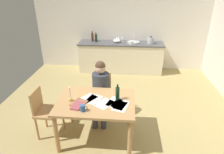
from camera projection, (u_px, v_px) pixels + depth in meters
name	position (u px, v px, depth m)	size (l,w,h in m)	color
ground_plane	(115.00, 113.00, 4.17)	(5.20, 5.20, 0.04)	tan
wall_back	(122.00, 26.00, 5.95)	(5.20, 0.12, 2.60)	silver
kitchen_counter	(121.00, 57.00, 5.99)	(2.50, 0.64, 0.90)	beige
dining_table	(96.00, 106.00, 3.24)	(1.25, 0.92, 0.74)	tan
chair_at_table	(102.00, 93.00, 3.93)	(0.41, 0.41, 0.88)	tan
person_seated	(100.00, 88.00, 3.72)	(0.33, 0.60, 1.19)	#333842
chair_side_empty	(45.00, 110.00, 3.37)	(0.41, 0.41, 0.89)	tan
coffee_mug	(83.00, 108.00, 2.91)	(0.12, 0.08, 0.10)	#33598C
candlestick	(70.00, 97.00, 3.16)	(0.06, 0.06, 0.25)	gold
book_magazine	(77.00, 106.00, 3.05)	(0.15, 0.24, 0.02)	#96434A
book_cookery	(79.00, 103.00, 3.11)	(0.20, 0.24, 0.02)	#975D44
paper_letter	(119.00, 104.00, 3.10)	(0.21, 0.30, 0.00)	white
paper_bill	(115.00, 102.00, 3.16)	(0.21, 0.30, 0.00)	white
paper_envelope	(105.00, 104.00, 3.12)	(0.21, 0.30, 0.00)	white
paper_receipt	(94.00, 99.00, 3.24)	(0.21, 0.30, 0.00)	white
paper_notice	(120.00, 106.00, 3.05)	(0.21, 0.30, 0.00)	white
paper_flyer	(88.00, 98.00, 3.26)	(0.21, 0.30, 0.00)	white
wine_bottle_on_table	(117.00, 93.00, 3.18)	(0.07, 0.07, 0.27)	black
sink_unit	(133.00, 42.00, 5.77)	(0.36, 0.36, 0.24)	#B2B7BC
bottle_oil	(92.00, 37.00, 5.90)	(0.07, 0.07, 0.30)	#593319
bottle_vinegar	(96.00, 38.00, 5.85)	(0.07, 0.07, 0.27)	black
mixing_bowl	(117.00, 41.00, 5.80)	(0.21, 0.21, 0.10)	white
stovetop_kettle	(151.00, 40.00, 5.69)	(0.18, 0.18, 0.22)	#B7BABF
wine_glass_near_sink	(123.00, 38.00, 5.89)	(0.07, 0.07, 0.15)	silver
wine_glass_by_kettle	(119.00, 38.00, 5.89)	(0.07, 0.07, 0.15)	silver
wine_glass_back_left	(117.00, 38.00, 5.90)	(0.07, 0.07, 0.15)	silver
teacup_on_counter	(131.00, 43.00, 5.62)	(0.12, 0.08, 0.09)	white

